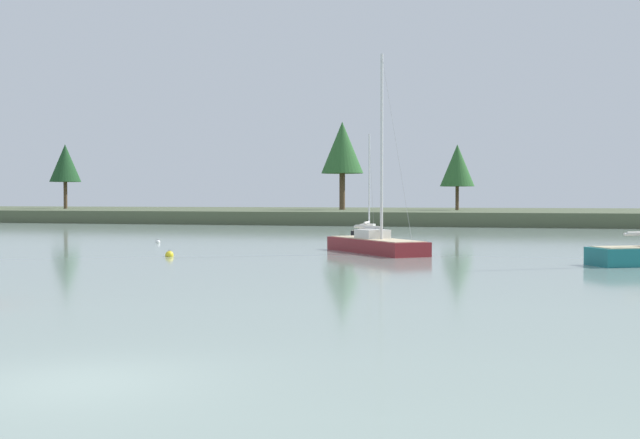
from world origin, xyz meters
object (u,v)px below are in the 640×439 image
at_px(mooring_buoy_yellow, 169,255).
at_px(mooring_buoy_white, 158,242).
at_px(sailboat_maroon, 376,248).
at_px(sailboat_black, 368,235).

height_order(mooring_buoy_yellow, mooring_buoy_white, mooring_buoy_yellow).
bearing_deg(sailboat_maroon, mooring_buoy_white, 161.33).
relative_size(sailboat_maroon, mooring_buoy_white, 31.27).
bearing_deg(sailboat_maroon, mooring_buoy_yellow, -149.31).
xyz_separation_m(sailboat_maroon, mooring_buoy_white, (-16.77, 5.67, -0.19)).
distance_m(mooring_buoy_yellow, mooring_buoy_white, 13.43).
distance_m(sailboat_maroon, mooring_buoy_yellow, 11.73).
xyz_separation_m(sailboat_black, mooring_buoy_white, (-12.36, -12.20, -0.14)).
xyz_separation_m(sailboat_maroon, sailboat_black, (-4.41, 17.86, -0.05)).
height_order(sailboat_maroon, sailboat_black, sailboat_maroon).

